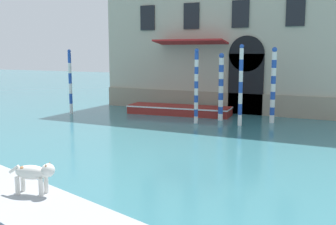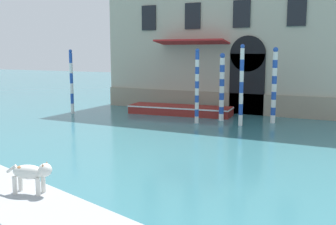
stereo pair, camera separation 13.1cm
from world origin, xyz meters
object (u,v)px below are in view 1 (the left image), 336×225
(boat_moored_near_palazzo, at_px, (179,110))
(mooring_pole_1, at_px, (221,87))
(mooring_pole_3, at_px, (196,86))
(mooring_pole_4, at_px, (241,85))
(boat_foreground, at_px, (19,211))
(mooring_pole_2, at_px, (273,85))
(dog_on_deck, at_px, (34,173))
(mooring_pole_0, at_px, (70,82))

(boat_moored_near_palazzo, distance_m, mooring_pole_1, 3.31)
(mooring_pole_3, relative_size, mooring_pole_4, 0.95)
(boat_foreground, height_order, mooring_pole_2, mooring_pole_2)
(boat_foreground, height_order, mooring_pole_1, mooring_pole_1)
(dog_on_deck, height_order, mooring_pole_2, mooring_pole_2)
(boat_moored_near_palazzo, xyz_separation_m, mooring_pole_3, (1.94, -2.22, 1.63))
(mooring_pole_2, bearing_deg, mooring_pole_3, -152.21)
(boat_moored_near_palazzo, relative_size, mooring_pole_1, 1.73)
(boat_foreground, distance_m, dog_on_deck, 0.84)
(mooring_pole_2, bearing_deg, dog_on_deck, -97.96)
(mooring_pole_4, bearing_deg, mooring_pole_3, -170.75)
(mooring_pole_1, bearing_deg, mooring_pole_2, 10.95)
(dog_on_deck, bearing_deg, boat_moored_near_palazzo, 88.45)
(mooring_pole_1, relative_size, mooring_pole_2, 0.92)
(dog_on_deck, distance_m, mooring_pole_0, 15.35)
(boat_foreground, xyz_separation_m, boat_moored_near_palazzo, (-3.15, 15.02, -0.10))
(dog_on_deck, relative_size, boat_moored_near_palazzo, 0.16)
(boat_moored_near_palazzo, bearing_deg, mooring_pole_4, -30.16)
(boat_foreground, relative_size, dog_on_deck, 8.07)
(mooring_pole_0, xyz_separation_m, mooring_pole_1, (8.62, 1.60, -0.09))
(mooring_pole_0, distance_m, mooring_pole_1, 8.77)
(mooring_pole_4, bearing_deg, dog_on_deck, -93.25)
(mooring_pole_1, height_order, mooring_pole_2, mooring_pole_2)
(boat_foreground, bearing_deg, dog_on_deck, 63.25)
(boat_moored_near_palazzo, distance_m, mooring_pole_3, 3.37)
(dog_on_deck, height_order, mooring_pole_3, mooring_pole_3)
(mooring_pole_0, relative_size, mooring_pole_1, 1.06)
(mooring_pole_0, bearing_deg, mooring_pole_3, 2.06)
(mooring_pole_1, relative_size, mooring_pole_4, 0.89)
(boat_foreground, distance_m, mooring_pole_0, 15.48)
(mooring_pole_3, xyz_separation_m, mooring_pole_4, (2.18, 0.35, 0.10))
(boat_foreground, bearing_deg, mooring_pole_4, 101.64)
(boat_moored_near_palazzo, bearing_deg, dog_on_deck, -82.83)
(boat_foreground, height_order, mooring_pole_3, mooring_pole_3)
(boat_foreground, bearing_deg, boat_moored_near_palazzo, 117.68)
(mooring_pole_1, bearing_deg, boat_moored_near_palazzo, 162.10)
(dog_on_deck, xyz_separation_m, mooring_pole_0, (-9.20, 12.27, 0.75))
(mooring_pole_2, xyz_separation_m, mooring_pole_3, (-3.45, -1.82, -0.04))
(boat_foreground, xyz_separation_m, dog_on_deck, (0.23, 0.26, 0.77))
(mooring_pole_0, relative_size, mooring_pole_3, 0.99)
(mooring_pole_2, xyz_separation_m, mooring_pole_4, (-1.28, -1.47, 0.06))
(boat_moored_near_palazzo, relative_size, mooring_pole_0, 1.63)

